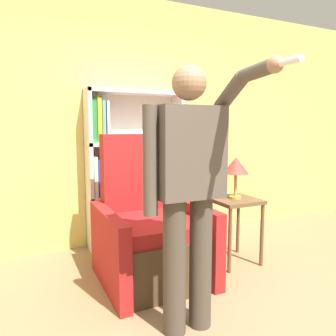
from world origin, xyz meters
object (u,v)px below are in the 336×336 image
armchair (150,235)px  side_table (235,211)px  person_standing (189,183)px  table_lamp (236,167)px  bookcase (126,171)px

armchair → side_table: armchair is taller
person_standing → table_lamp: size_ratio=4.21×
person_standing → armchair: bearing=85.6°
table_lamp → person_standing: bearing=-140.3°
bookcase → side_table: bearing=-48.2°
person_standing → bookcase: bearing=85.8°
armchair → person_standing: person_standing is taller
armchair → side_table: 0.89m
armchair → bookcase: bearing=85.9°
side_table → table_lamp: size_ratio=1.58×
person_standing → side_table: person_standing is taller
bookcase → side_table: bookcase is taller
armchair → table_lamp: 1.05m
armchair → person_standing: (-0.06, -0.84, 0.61)m
person_standing → table_lamp: (0.95, 0.79, -0.03)m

